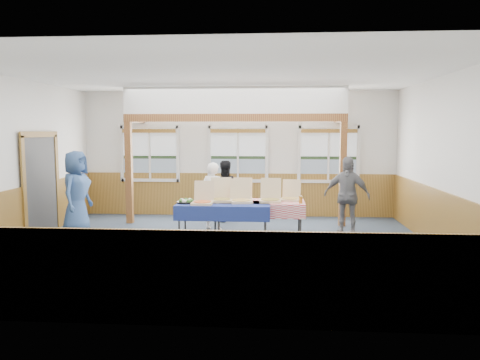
% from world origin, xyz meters
% --- Properties ---
extents(floor, '(8.00, 8.00, 0.00)m').
position_xyz_m(floor, '(0.00, 0.00, 0.00)').
color(floor, '#27333F').
rests_on(floor, ground).
extents(ceiling, '(8.00, 8.00, 0.00)m').
position_xyz_m(ceiling, '(0.00, 0.00, 3.20)').
color(ceiling, white).
rests_on(ceiling, wall_back).
extents(wall_back, '(8.00, 0.00, 8.00)m').
position_xyz_m(wall_back, '(0.00, 3.50, 1.60)').
color(wall_back, silver).
rests_on(wall_back, floor).
extents(wall_front, '(8.00, 0.00, 8.00)m').
position_xyz_m(wall_front, '(0.00, -3.50, 1.60)').
color(wall_front, silver).
rests_on(wall_front, floor).
extents(wall_left, '(0.00, 8.00, 8.00)m').
position_xyz_m(wall_left, '(-4.00, 0.00, 1.60)').
color(wall_left, silver).
rests_on(wall_left, floor).
extents(wall_right, '(0.00, 8.00, 8.00)m').
position_xyz_m(wall_right, '(4.00, 0.00, 1.60)').
color(wall_right, silver).
rests_on(wall_right, floor).
extents(wainscot_back, '(7.98, 0.05, 1.10)m').
position_xyz_m(wainscot_back, '(0.00, 3.48, 0.55)').
color(wainscot_back, brown).
rests_on(wainscot_back, floor).
extents(wainscot_front, '(7.98, 0.05, 1.10)m').
position_xyz_m(wainscot_front, '(0.00, -3.48, 0.55)').
color(wainscot_front, brown).
rests_on(wainscot_front, floor).
extents(wainscot_left, '(0.05, 6.98, 1.10)m').
position_xyz_m(wainscot_left, '(-3.98, 0.00, 0.55)').
color(wainscot_left, brown).
rests_on(wainscot_left, floor).
extents(wainscot_right, '(0.05, 6.98, 1.10)m').
position_xyz_m(wainscot_right, '(3.98, 0.00, 0.55)').
color(wainscot_right, brown).
rests_on(wainscot_right, floor).
extents(cased_opening, '(0.06, 1.30, 2.10)m').
position_xyz_m(cased_opening, '(-3.96, 0.90, 1.05)').
color(cased_opening, '#383838').
rests_on(cased_opening, wall_left).
extents(window_left, '(1.56, 0.10, 1.46)m').
position_xyz_m(window_left, '(-2.30, 3.46, 1.68)').
color(window_left, silver).
rests_on(window_left, wall_back).
extents(window_mid, '(1.56, 0.10, 1.46)m').
position_xyz_m(window_mid, '(0.00, 3.46, 1.68)').
color(window_mid, silver).
rests_on(window_mid, wall_back).
extents(window_right, '(1.56, 0.10, 1.46)m').
position_xyz_m(window_right, '(2.30, 3.46, 1.68)').
color(window_right, silver).
rests_on(window_right, wall_back).
extents(post_left, '(0.15, 0.15, 2.40)m').
position_xyz_m(post_left, '(-2.50, 2.30, 1.20)').
color(post_left, '#602D15').
rests_on(post_left, floor).
extents(post_right, '(0.15, 0.15, 2.40)m').
position_xyz_m(post_right, '(2.50, 2.30, 1.20)').
color(post_right, '#602D15').
rests_on(post_right, floor).
extents(cross_beam, '(5.15, 0.18, 0.18)m').
position_xyz_m(cross_beam, '(0.00, 2.30, 2.49)').
color(cross_beam, '#602D15').
rests_on(cross_beam, post_left).
extents(table_left, '(1.96, 1.14, 0.76)m').
position_xyz_m(table_left, '(-0.07, 0.63, 0.70)').
color(table_left, '#383838').
rests_on(table_left, floor).
extents(table_right, '(2.02, 1.24, 0.76)m').
position_xyz_m(table_right, '(0.61, 0.98, 0.70)').
color(table_right, '#383838').
rests_on(table_right, floor).
extents(pizza_box_a, '(0.41, 0.50, 0.44)m').
position_xyz_m(pizza_box_a, '(-0.47, 0.52, 0.82)').
color(pizza_box_a, '#CCAC88').
rests_on(pizza_box_a, table_left).
extents(pizza_box_b, '(0.50, 0.58, 0.46)m').
position_xyz_m(pizza_box_b, '(0.27, 0.79, 0.83)').
color(pizza_box_b, '#CCAC88').
rests_on(pizza_box_b, table_left).
extents(pizza_box_c, '(0.49, 0.57, 0.47)m').
position_xyz_m(pizza_box_c, '(-0.15, 0.88, 0.83)').
color(pizza_box_c, '#CCAC88').
rests_on(pizza_box_c, table_right).
extents(pizza_box_d, '(0.42, 0.50, 0.44)m').
position_xyz_m(pizza_box_d, '(0.26, 1.17, 0.82)').
color(pizza_box_d, '#CCAC88').
rests_on(pizza_box_d, table_right).
extents(pizza_box_e, '(0.43, 0.52, 0.46)m').
position_xyz_m(pizza_box_e, '(0.86, 0.90, 0.83)').
color(pizza_box_e, '#CCAC88').
rests_on(pizza_box_e, table_right).
extents(pizza_box_f, '(0.46, 0.53, 0.42)m').
position_xyz_m(pizza_box_f, '(1.26, 1.12, 0.82)').
color(pizza_box_f, '#CCAC88').
rests_on(pizza_box_f, table_right).
extents(veggie_tray, '(0.38, 0.38, 0.09)m').
position_xyz_m(veggie_tray, '(-0.82, 0.63, 0.79)').
color(veggie_tray, black).
rests_on(veggie_tray, table_left).
extents(drink_glass, '(0.07, 0.07, 0.15)m').
position_xyz_m(drink_glass, '(1.46, 0.73, 0.83)').
color(drink_glass, '#A6651B').
rests_on(drink_glass, table_right).
extents(woman_white, '(0.63, 0.50, 1.51)m').
position_xyz_m(woman_white, '(-0.42, 1.68, 0.75)').
color(woman_white, white).
rests_on(woman_white, floor).
extents(woman_black, '(0.90, 0.83, 1.48)m').
position_xyz_m(woman_black, '(-0.28, 2.66, 0.74)').
color(woman_black, black).
rests_on(woman_black, floor).
extents(man_blue, '(0.64, 0.92, 1.78)m').
position_xyz_m(man_blue, '(-3.21, 0.96, 0.89)').
color(man_blue, '#38588C').
rests_on(man_blue, floor).
extents(person_grey, '(1.05, 0.73, 1.66)m').
position_xyz_m(person_grey, '(2.46, 1.41, 0.83)').
color(person_grey, slate).
rests_on(person_grey, floor).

